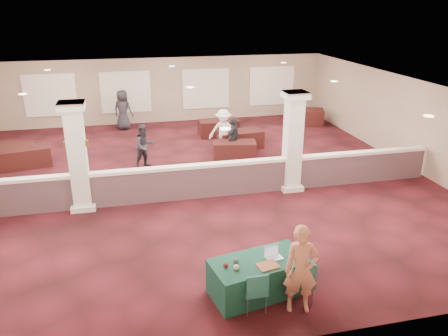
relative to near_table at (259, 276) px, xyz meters
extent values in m
plane|color=#49121A|center=(-0.38, 6.50, -0.38)|extent=(16.00, 16.00, 0.00)
cube|color=gray|center=(-0.38, 14.50, 1.22)|extent=(16.00, 0.04, 3.20)
cube|color=gray|center=(-0.38, -1.50, 1.22)|extent=(16.00, 0.04, 3.20)
cube|color=gray|center=(7.62, 6.50, 1.22)|extent=(0.04, 16.00, 3.20)
cube|color=white|center=(-0.38, 6.50, 2.82)|extent=(16.00, 16.00, 0.02)
cube|color=#523740|center=(-0.38, 5.00, 0.12)|extent=(15.60, 0.20, 1.00)
cube|color=white|center=(-0.38, 5.00, 0.67)|extent=(15.60, 0.28, 0.10)
cube|color=silver|center=(-3.88, 5.00, 1.22)|extent=(0.50, 0.50, 3.20)
cube|color=silver|center=(-3.88, 5.00, -0.30)|extent=(0.70, 0.70, 0.16)
cube|color=silver|center=(-3.88, 5.00, 2.72)|extent=(0.72, 0.72, 0.20)
cube|color=silver|center=(2.62, 5.00, 1.22)|extent=(0.50, 0.50, 3.20)
cube|color=silver|center=(2.62, 5.00, -0.30)|extent=(0.70, 0.70, 0.16)
cube|color=silver|center=(2.62, 5.00, 2.72)|extent=(0.72, 0.72, 0.20)
cylinder|color=brown|center=(-4.16, 5.00, 1.62)|extent=(0.12, 0.12, 0.18)
cylinder|color=white|center=(-4.16, 5.00, 1.62)|extent=(0.09, 0.09, 0.10)
cylinder|color=brown|center=(-3.60, 5.00, 1.62)|extent=(0.12, 0.12, 0.18)
cylinder|color=white|center=(-3.60, 5.00, 1.62)|extent=(0.09, 0.09, 0.10)
cube|color=#103C30|center=(0.00, 0.00, 0.00)|extent=(2.16, 1.37, 0.77)
cube|color=#205D52|center=(0.69, -0.50, 0.11)|extent=(0.52, 0.52, 0.07)
cube|color=#205D52|center=(0.68, -0.73, 0.38)|extent=(0.48, 0.07, 0.48)
cylinder|color=slate|center=(0.47, -0.70, -0.15)|extent=(0.03, 0.03, 0.46)
cylinder|color=slate|center=(0.89, -0.72, -0.15)|extent=(0.03, 0.03, 0.46)
cylinder|color=slate|center=(0.49, -0.28, -0.15)|extent=(0.03, 0.03, 0.46)
cylinder|color=slate|center=(0.90, -0.30, -0.15)|extent=(0.03, 0.03, 0.46)
cube|color=#205D52|center=(-0.25, -0.50, 0.06)|extent=(0.46, 0.46, 0.06)
cube|color=#205D52|center=(-0.25, -0.71, 0.31)|extent=(0.43, 0.05, 0.43)
cylinder|color=slate|center=(-0.44, -0.69, -0.18)|extent=(0.02, 0.02, 0.41)
cylinder|color=slate|center=(-0.06, -0.69, -0.18)|extent=(0.02, 0.02, 0.41)
cylinder|color=slate|center=(-0.44, -0.31, -0.18)|extent=(0.02, 0.02, 0.41)
cylinder|color=slate|center=(-0.06, -0.31, -0.18)|extent=(0.02, 0.02, 0.41)
imported|color=#DA815F|center=(0.62, -0.70, 0.53)|extent=(0.73, 0.56, 1.83)
cube|color=black|center=(-6.22, 9.12, -0.02)|extent=(1.93, 1.24, 0.72)
cube|color=black|center=(1.58, 8.31, -0.05)|extent=(1.76, 1.11, 0.66)
cube|color=black|center=(2.12, 9.50, -0.02)|extent=(1.90, 1.08, 0.74)
cube|color=black|center=(-6.88, 9.70, -0.02)|extent=(1.88, 1.11, 0.72)
cube|color=black|center=(1.62, 11.45, -0.02)|extent=(1.80, 0.93, 0.72)
cube|color=black|center=(6.12, 12.36, 0.01)|extent=(2.15, 1.54, 0.79)
imported|color=black|center=(-1.88, 8.08, 0.43)|extent=(0.89, 0.72, 1.63)
imported|color=silver|center=(1.30, 9.09, 0.50)|extent=(1.23, 0.79, 1.77)
imported|color=black|center=(1.61, 8.58, 0.39)|extent=(0.87, 0.99, 1.54)
imported|color=black|center=(-2.58, 13.50, 0.56)|extent=(1.06, 0.88, 1.89)
cube|color=silver|center=(0.32, 0.01, 0.39)|extent=(0.39, 0.31, 0.02)
cube|color=silver|center=(0.30, 0.13, 0.52)|extent=(0.34, 0.08, 0.23)
cube|color=#B0B8D4|center=(0.30, 0.12, 0.50)|extent=(0.31, 0.07, 0.20)
cube|color=orange|center=(0.10, -0.25, 0.40)|extent=(0.47, 0.39, 0.03)
sphere|color=beige|center=(-0.55, -0.22, 0.44)|extent=(0.12, 0.12, 0.12)
sphere|color=#5A1512|center=(-0.73, -0.09, 0.44)|extent=(0.11, 0.11, 0.11)
sphere|color=#47484C|center=(-0.49, 0.03, 0.44)|extent=(0.11, 0.11, 0.11)
cube|color=#B01812|center=(0.73, -0.15, 0.39)|extent=(0.13, 0.06, 0.01)
camera|label=1|loc=(-2.42, -7.34, 5.36)|focal=35.00mm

